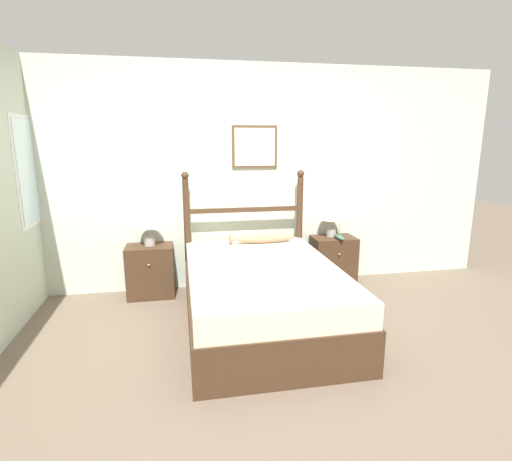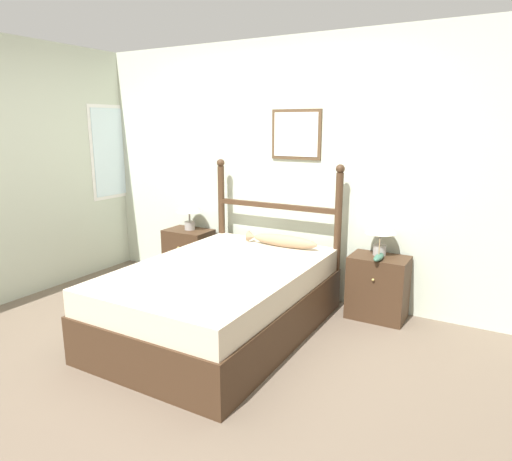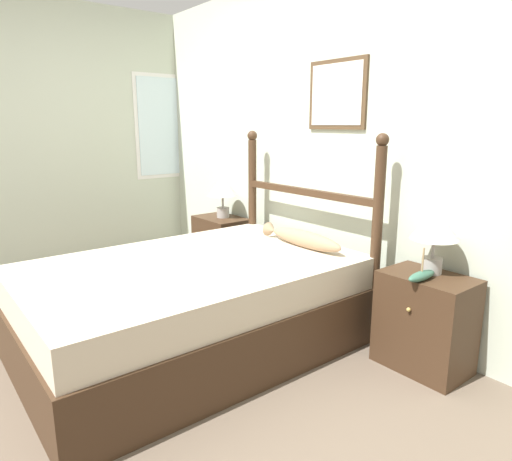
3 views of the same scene
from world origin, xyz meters
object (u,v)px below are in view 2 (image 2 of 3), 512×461
(nightstand_right, at_px, (378,287))
(nightstand_left, at_px, (189,255))
(bed, at_px, (221,300))
(table_lamp_right, at_px, (381,225))
(table_lamp_left, at_px, (189,205))
(model_boat, at_px, (379,257))
(fish_pillow, at_px, (281,241))

(nightstand_right, bearing_deg, nightstand_left, 180.00)
(bed, xyz_separation_m, nightstand_left, (-1.07, 0.95, 0.00))
(table_lamp_right, bearing_deg, nightstand_left, -178.69)
(bed, distance_m, table_lamp_left, 1.54)
(table_lamp_right, relative_size, model_boat, 1.65)
(table_lamp_left, distance_m, fish_pillow, 1.26)
(nightstand_left, bearing_deg, table_lamp_left, 68.44)
(bed, relative_size, nightstand_right, 3.57)
(table_lamp_right, bearing_deg, bed, -136.61)
(nightstand_right, relative_size, model_boat, 2.47)
(nightstand_left, height_order, model_boat, model_boat)
(nightstand_left, bearing_deg, table_lamp_right, 1.31)
(table_lamp_left, relative_size, model_boat, 1.65)
(table_lamp_right, bearing_deg, table_lamp_left, -179.26)
(model_boat, bearing_deg, table_lamp_right, 102.80)
(bed, bearing_deg, nightstand_right, 41.48)
(bed, bearing_deg, table_lamp_left, 137.65)
(nightstand_left, xyz_separation_m, fish_pillow, (1.23, -0.15, 0.35))
(nightstand_left, xyz_separation_m, table_lamp_right, (2.12, 0.05, 0.56))
(model_boat, bearing_deg, table_lamp_left, 176.52)
(model_boat, distance_m, fish_pillow, 0.93)
(model_boat, bearing_deg, bed, -142.44)
(nightstand_left, height_order, table_lamp_right, table_lamp_right)
(table_lamp_right, bearing_deg, model_boat, -77.20)
(nightstand_left, bearing_deg, bed, -41.48)
(table_lamp_left, height_order, model_boat, table_lamp_left)
(table_lamp_left, bearing_deg, nightstand_left, -111.56)
(table_lamp_left, relative_size, fish_pillow, 0.53)
(nightstand_right, xyz_separation_m, fish_pillow, (-0.91, -0.15, 0.35))
(nightstand_left, relative_size, nightstand_right, 1.00)
(table_lamp_right, distance_m, fish_pillow, 0.93)
(nightstand_left, relative_size, fish_pillow, 0.79)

